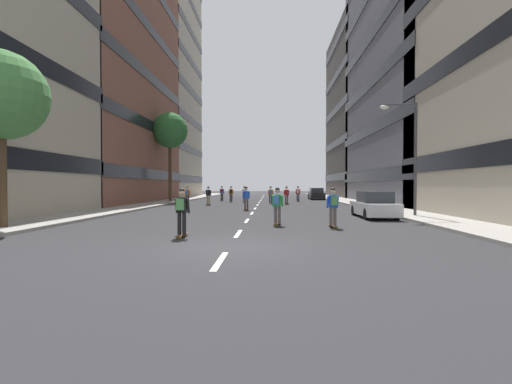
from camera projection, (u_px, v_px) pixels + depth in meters
The scene contains 25 objects.
ground_plane at pixel (258, 203), 36.55m from camera, with size 154.52×154.52×0.00m, color #28282B.
sidewalk_left at pixel (172, 201), 40.18m from camera, with size 3.00×70.82×0.14m, color #9E9991.
sidewalk_right at pixel (349, 202), 39.36m from camera, with size 3.00×70.82×0.14m, color #9E9991.
lane_markings at pixel (258, 204), 36.30m from camera, with size 0.16×57.20×0.01m.
building_left_mid at pixel (70, 59), 38.01m from camera, with size 17.58×22.65×30.60m.
building_left_far at pixel (138, 80), 57.54m from camera, with size 17.58×16.49×37.53m.
building_right_mid at pixel (456, 41), 36.32m from camera, with size 17.58×23.50×33.10m.
building_right_far at pixel (391, 113), 55.98m from camera, with size 17.58×18.60×26.24m.
parked_car_near at pixel (316, 194), 46.71m from camera, with size 1.82×4.40×1.52m.
parked_car_mid at pixel (374, 206), 20.59m from camera, with size 1.82×4.40×1.52m.
street_tree_near at pixel (170, 131), 39.52m from camera, with size 3.89×3.89×9.78m.
street_tree_mid at pixel (1, 96), 14.77m from camera, with size 3.68×3.68×7.32m.
streetlamp_right at pixel (409, 146), 20.61m from camera, with size 2.13×0.30×6.50m.
skater_0 at pixel (222, 192), 42.80m from camera, with size 0.56×0.92×1.78m.
skater_1 at pixel (244, 193), 39.72m from camera, with size 0.55×0.92×1.78m.
skater_2 at pixel (298, 193), 40.87m from camera, with size 0.56×0.92×1.78m.
skater_3 at pixel (333, 205), 15.70m from camera, with size 0.55×0.92×1.78m.
skater_4 at pixel (246, 197), 26.59m from camera, with size 0.57×0.92×1.78m.
skater_5 at pixel (277, 204), 16.61m from camera, with size 0.57×0.92×1.78m.
skater_6 at pixel (271, 194), 36.26m from camera, with size 0.54×0.91×1.78m.
skater_7 at pixel (287, 194), 34.92m from camera, with size 0.57×0.92×1.78m.
skater_8 at pixel (208, 194), 33.47m from camera, with size 0.56×0.92×1.78m.
skater_9 at pixel (231, 193), 39.79m from camera, with size 0.55×0.92×1.78m.
skater_10 at pixel (182, 209), 12.77m from camera, with size 0.55×0.92×1.78m.
skater_11 at pixel (187, 194), 34.12m from camera, with size 0.54×0.90×1.78m.
Camera 1 is at (1.26, -10.75, 1.88)m, focal length 25.02 mm.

